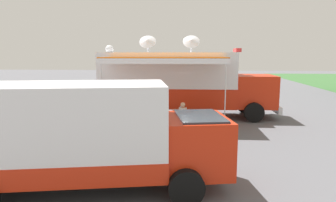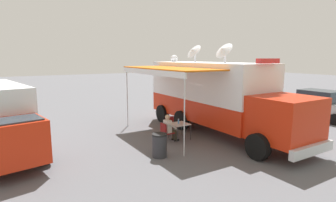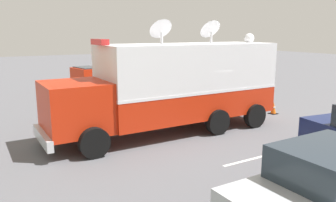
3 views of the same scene
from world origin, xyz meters
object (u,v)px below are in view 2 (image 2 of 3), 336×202
(command_truck, at_px, (216,94))
(car_far_corner, at_px, (249,97))
(seated_responder, at_px, (169,127))
(folding_chair_at_table, at_px, (166,131))
(trash_bin, at_px, (160,145))
(car_behind_truck, at_px, (321,105))
(folding_chair_beside_table, at_px, (171,124))
(water_bottle, at_px, (178,121))
(traffic_cone, at_px, (159,108))
(folding_table, at_px, (179,125))

(command_truck, bearing_deg, car_far_corner, -150.38)
(seated_responder, relative_size, car_far_corner, 0.28)
(folding_chair_at_table, relative_size, car_far_corner, 0.20)
(trash_bin, xyz_separation_m, car_behind_truck, (-11.69, -0.68, 0.42))
(folding_chair_beside_table, height_order, seated_responder, seated_responder)
(water_bottle, height_order, traffic_cone, water_bottle)
(seated_responder, xyz_separation_m, trash_bin, (1.29, 1.44, -0.20))
(water_bottle, relative_size, car_behind_truck, 0.05)
(water_bottle, distance_m, traffic_cone, 6.27)
(seated_responder, distance_m, trash_bin, 1.94)
(car_behind_truck, distance_m, car_far_corner, 4.65)
(folding_chair_at_table, height_order, folding_chair_beside_table, same)
(seated_responder, bearing_deg, folding_chair_at_table, 1.07)
(trash_bin, height_order, car_far_corner, car_far_corner)
(folding_chair_beside_table, xyz_separation_m, trash_bin, (1.94, 2.40, -0.06))
(command_truck, bearing_deg, trash_bin, 21.59)
(seated_responder, xyz_separation_m, traffic_cone, (-2.73, -6.00, -0.37))
(seated_responder, bearing_deg, command_truck, -176.23)
(trash_bin, bearing_deg, seated_responder, -131.66)
(seated_responder, height_order, trash_bin, seated_responder)
(command_truck, height_order, water_bottle, command_truck)
(trash_bin, bearing_deg, car_behind_truck, -176.65)
(water_bottle, distance_m, trash_bin, 2.47)
(folding_chair_beside_table, bearing_deg, seated_responder, 55.75)
(command_truck, height_order, trash_bin, command_truck)
(folding_chair_beside_table, bearing_deg, command_truck, 160.59)
(folding_table, relative_size, seated_responder, 0.65)
(folding_chair_beside_table, distance_m, traffic_cone, 5.46)
(trash_bin, distance_m, car_far_corner, 11.40)
(command_truck, distance_m, folding_table, 2.57)
(water_bottle, xyz_separation_m, folding_chair_at_table, (0.77, 0.14, -0.32))
(traffic_cone, height_order, car_behind_truck, car_behind_truck)
(folding_chair_at_table, distance_m, car_behind_truck, 10.63)
(water_bottle, relative_size, trash_bin, 0.25)
(car_far_corner, bearing_deg, seated_responder, 22.22)
(folding_chair_at_table, height_order, trash_bin, trash_bin)
(folding_chair_beside_table, distance_m, car_behind_truck, 9.91)
(folding_chair_at_table, relative_size, traffic_cone, 1.50)
(trash_bin, relative_size, traffic_cone, 1.57)
(traffic_cone, bearing_deg, car_far_corner, 159.08)
(seated_responder, bearing_deg, folding_chair_beside_table, -124.25)
(car_behind_truck, bearing_deg, seated_responder, -4.18)
(traffic_cone, bearing_deg, folding_chair_beside_table, 67.59)
(water_bottle, xyz_separation_m, car_behind_truck, (-9.83, 0.90, 0.05))
(folding_chair_beside_table, bearing_deg, folding_table, 87.22)
(water_bottle, bearing_deg, command_truck, -178.74)
(command_truck, xyz_separation_m, seated_responder, (2.84, 0.19, -1.30))
(folding_chair_at_table, height_order, seated_responder, seated_responder)
(command_truck, distance_m, traffic_cone, 6.05)
(folding_chair_at_table, height_order, traffic_cone, folding_chair_at_table)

